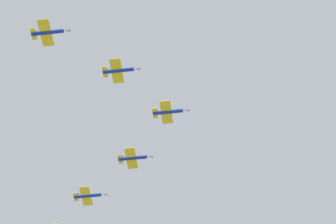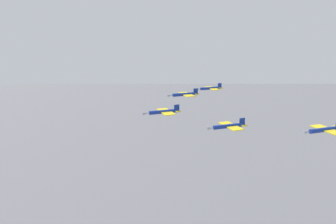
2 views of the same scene
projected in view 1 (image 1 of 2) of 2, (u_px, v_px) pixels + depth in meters
jet_lead at (169, 112)px, 167.10m from camera, size 7.80×10.67×2.22m
jet_port_inner at (134, 158)px, 174.18m from camera, size 7.80×10.67×2.22m
jet_starboard_inner at (119, 71)px, 161.48m from camera, size 7.80×10.67×2.22m
jet_port_outer at (88, 196)px, 183.86m from camera, size 7.80×10.67×2.22m
jet_starboard_outer at (48, 32)px, 153.79m from camera, size 7.80×10.67×2.22m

